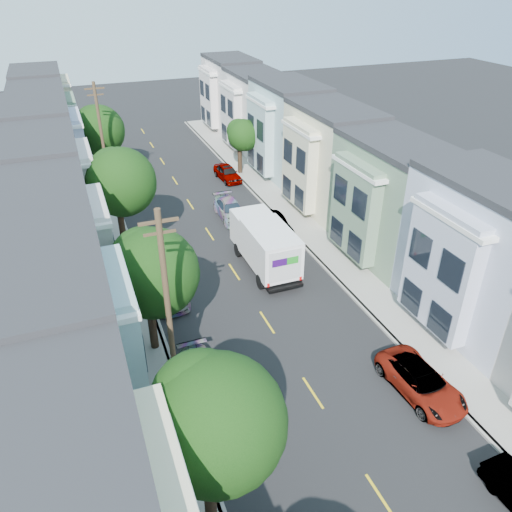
{
  "coord_description": "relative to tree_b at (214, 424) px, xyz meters",
  "views": [
    {
      "loc": [
        -8.99,
        -15.62,
        18.22
      ],
      "look_at": [
        0.83,
        9.99,
        2.2
      ],
      "focal_mm": 35.0,
      "sensor_mm": 36.0,
      "label": 1
    }
  ],
  "objects": [
    {
      "name": "curb_left",
      "position": [
        0.25,
        19.86,
        -5.5
      ],
      "size": [
        0.3,
        70.0,
        0.15
      ],
      "primitive_type": "cube",
      "color": "gray",
      "rests_on": "ground"
    },
    {
      "name": "lead_sedan",
      "position": [
        8.79,
        25.06,
        -4.86
      ],
      "size": [
        2.09,
        4.8,
        1.43
      ],
      "primitive_type": "imported",
      "rotation": [
        0.0,
        0.0,
        -0.02
      ],
      "color": "black",
      "rests_on": "ground"
    },
    {
      "name": "tree_d",
      "position": [
        0.0,
        21.73,
        0.05
      ],
      "size": [
        4.7,
        4.7,
        8.0
      ],
      "color": "black",
      "rests_on": "ground"
    },
    {
      "name": "utility_pole_far",
      "position": [
        0.0,
        32.86,
        -0.42
      ],
      "size": [
        1.6,
        0.26,
        10.0
      ],
      "color": "#42301E",
      "rests_on": "ground"
    },
    {
      "name": "centerline",
      "position": [
        6.3,
        19.86,
        -5.57
      ],
      "size": [
        0.12,
        70.0,
        0.01
      ],
      "primitive_type": "cube",
      "color": "gold",
      "rests_on": "ground"
    },
    {
      "name": "parked_right_d",
      "position": [
        11.2,
        33.24,
        -4.86
      ],
      "size": [
        2.0,
        4.49,
        1.42
      ],
      "primitive_type": "imported",
      "rotation": [
        0.0,
        0.0,
        0.07
      ],
      "color": "black",
      "rests_on": "ground"
    },
    {
      "name": "fedex_truck",
      "position": [
        8.48,
        16.71,
        -3.69
      ],
      "size": [
        2.7,
        7.01,
        3.36
      ],
      "rotation": [
        0.0,
        0.0,
        -0.0
      ],
      "color": "white",
      "rests_on": "ground"
    },
    {
      "name": "parked_right_b",
      "position": [
        11.2,
        3.02,
        -4.88
      ],
      "size": [
        2.55,
        5.08,
        1.38
      ],
      "primitive_type": "imported",
      "rotation": [
        0.0,
        0.0,
        0.05
      ],
      "color": "white",
      "rests_on": "ground"
    },
    {
      "name": "parked_right_c",
      "position": [
        11.2,
        21.36,
        -4.88
      ],
      "size": [
        1.74,
        4.24,
        1.38
      ],
      "primitive_type": "imported",
      "rotation": [
        0.0,
        0.0,
        0.07
      ],
      "color": "black",
      "rests_on": "ground"
    },
    {
      "name": "parked_left_c",
      "position": [
        1.4,
        7.0,
        -4.9
      ],
      "size": [
        1.97,
        4.52,
        1.35
      ],
      "primitive_type": "imported",
      "rotation": [
        0.0,
        0.0,
        0.02
      ],
      "color": "gray",
      "rests_on": "ground"
    },
    {
      "name": "sidewalk_right",
      "position": [
        13.65,
        19.86,
        -5.5
      ],
      "size": [
        2.6,
        70.0,
        0.15
      ],
      "primitive_type": "cube",
      "color": "gray",
      "rests_on": "ground"
    },
    {
      "name": "tree_e",
      "position": [
        0.0,
        36.9,
        -0.53
      ],
      "size": [
        4.66,
        4.66,
        7.39
      ],
      "color": "black",
      "rests_on": "ground"
    },
    {
      "name": "utility_pole_near",
      "position": [
        0.0,
        6.86,
        -0.42
      ],
      "size": [
        1.6,
        0.26,
        10.0
      ],
      "color": "#42301E",
      "rests_on": "ground"
    },
    {
      "name": "sidewalk_left",
      "position": [
        -1.05,
        19.86,
        -5.5
      ],
      "size": [
        2.6,
        70.0,
        0.15
      ],
      "primitive_type": "cube",
      "color": "gray",
      "rests_on": "ground"
    },
    {
      "name": "ground",
      "position": [
        6.3,
        4.86,
        -5.57
      ],
      "size": [
        160.0,
        160.0,
        0.0
      ],
      "primitive_type": "plane",
      "color": "black",
      "rests_on": "ground"
    },
    {
      "name": "townhouse_row_left",
      "position": [
        -4.85,
        19.86,
        -5.57
      ],
      "size": [
        5.0,
        70.0,
        8.5
      ],
      "primitive_type": "cube",
      "color": "slate",
      "rests_on": "ground"
    },
    {
      "name": "road_slab",
      "position": [
        6.3,
        19.86,
        -5.56
      ],
      "size": [
        12.0,
        70.0,
        0.02
      ],
      "primitive_type": "cube",
      "color": "black",
      "rests_on": "ground"
    },
    {
      "name": "tree_c",
      "position": [
        0.0,
        10.95,
        -0.79
      ],
      "size": [
        4.7,
        4.7,
        7.15
      ],
      "color": "black",
      "rests_on": "ground"
    },
    {
      "name": "curb_right",
      "position": [
        12.35,
        19.86,
        -5.5
      ],
      "size": [
        0.3,
        70.0,
        0.15
      ],
      "primitive_type": "cube",
      "color": "gray",
      "rests_on": "ground"
    },
    {
      "name": "townhouse_row_right",
      "position": [
        17.45,
        19.86,
        -5.57
      ],
      "size": [
        5.0,
        70.0,
        8.5
      ],
      "primitive_type": "cube",
      "color": "slate",
      "rests_on": "ground"
    },
    {
      "name": "tree_b",
      "position": [
        0.0,
        0.0,
        0.0
      ],
      "size": [
        4.6,
        4.6,
        7.9
      ],
      "color": "black",
      "rests_on": "ground"
    },
    {
      "name": "tree_far_r",
      "position": [
        13.2,
        34.37,
        -1.71
      ],
      "size": [
        3.1,
        3.1,
        5.46
      ],
      "color": "black",
      "rests_on": "ground"
    },
    {
      "name": "parked_left_d",
      "position": [
        1.4,
        15.54,
        -4.86
      ],
      "size": [
        2.07,
        4.8,
        1.43
      ],
      "primitive_type": "imported",
      "rotation": [
        0.0,
        0.0,
        0.01
      ],
      "color": "#5D1210",
      "rests_on": "ground"
    }
  ]
}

